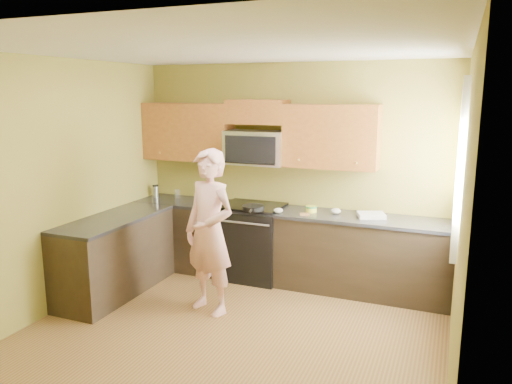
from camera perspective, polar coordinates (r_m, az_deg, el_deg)
The scene contains 27 objects.
floor at distance 4.98m, azimuth -3.64°, elevation -16.65°, with size 4.00×4.00×0.00m, color brown.
ceiling at distance 4.42m, azimuth -4.09°, elevation 16.02°, with size 4.00×4.00×0.00m, color white.
wall_back at distance 6.34m, azimuth 4.06°, elevation 2.35°, with size 4.00×4.00×0.00m, color olive.
wall_front at distance 2.92m, azimuth -21.45°, elevation -9.25°, with size 4.00×4.00×0.00m, color olive.
wall_left at distance 5.66m, azimuth -22.38°, elevation 0.44°, with size 4.00×4.00×0.00m, color olive.
wall_right at distance 4.08m, azimuth 22.39°, elevation -3.55°, with size 4.00×4.00×0.00m, color olive.
cabinet_back_run at distance 6.27m, azimuth 3.09°, elevation -6.29°, with size 4.00×0.60×0.88m, color black.
cabinet_left_run at distance 6.13m, azimuth -15.78°, elevation -7.14°, with size 0.60×1.60×0.88m, color black.
countertop_back at distance 6.14m, azimuth 3.10°, elevation -2.22°, with size 4.00×0.62×0.04m, color black.
countertop_left at distance 5.99m, azimuth -15.94°, elevation -2.98°, with size 0.62×1.60×0.04m, color black.
stove at distance 6.37m, azimuth -0.40°, elevation -5.65°, with size 0.76×0.65×0.95m, color black, non-canonical shape.
microwave at distance 6.27m, azimuth 0.02°, elevation 3.21°, with size 0.76×0.40×0.42m, color silver, non-canonical shape.
upper_cab_left at distance 6.73m, azimuth -7.71°, elevation 3.67°, with size 1.22×0.33×0.75m, color #935822, non-canonical shape.
upper_cab_right at distance 6.02m, azimuth 8.48°, elevation 2.74°, with size 1.12×0.33×0.75m, color #935822, non-canonical shape.
upper_cab_over_mw at distance 6.25m, azimuth 0.15°, elevation 9.16°, with size 0.76×0.33×0.30m, color #935822.
window at distance 5.20m, azimuth 22.43°, elevation 2.89°, with size 0.06×1.06×1.66m, color white, non-canonical shape.
woman at distance 5.31m, azimuth -5.34°, elevation -4.59°, with size 0.65×0.42×1.77m, color #FF817F.
frying_pan at distance 5.98m, azimuth -0.32°, elevation -2.08°, with size 0.26×0.46×0.06m, color black, non-canonical shape.
butter_tub at distance 6.04m, azimuth 6.33°, elevation -2.30°, with size 0.13×0.13×0.10m, color #FFFC43, non-canonical shape.
toast_slice at distance 5.89m, azimuth 5.60°, elevation -2.56°, with size 0.11×0.11×0.01m, color #B27F47.
napkin_a at distance 5.96m, azimuth 2.57°, elevation -2.13°, with size 0.11×0.12×0.06m, color silver.
napkin_b at distance 5.99m, azimuth 9.13°, elevation -2.18°, with size 0.12×0.13×0.07m, color silver.
dish_towel at distance 5.91m, azimuth 13.05°, elevation -2.59°, with size 0.30×0.24×0.05m, color white.
travel_mug at distance 7.00m, azimuth -11.39°, elevation -0.56°, with size 0.08×0.08×0.17m, color silver, non-canonical shape.
glass_a at distance 6.86m, azimuth -8.96°, elevation -0.21°, with size 0.07×0.07×0.12m, color silver.
glass_b at distance 6.49m, azimuth -4.18°, elevation -0.77°, with size 0.07×0.07×0.12m, color silver.
glass_c at distance 6.83m, azimuth -6.60°, elevation -0.19°, with size 0.07×0.07×0.12m, color silver.
Camera 1 is at (1.93, -3.96, 2.34)m, focal length 34.95 mm.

